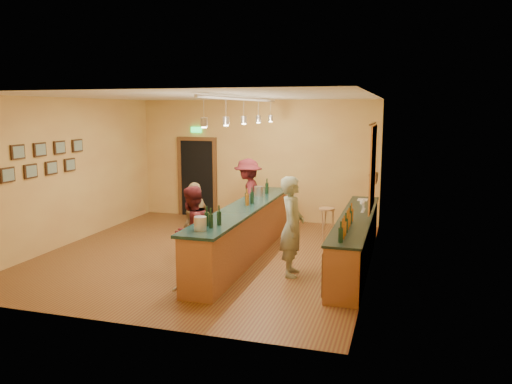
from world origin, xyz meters
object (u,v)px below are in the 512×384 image
(bartender, at_px, (292,226))
(back_counter, at_px, (355,240))
(customer_b, at_px, (196,222))
(bar_stool, at_px, (327,214))
(tasting_bar, at_px, (244,228))
(customer_a, at_px, (192,231))
(customer_c, at_px, (248,196))

(bartender, bearing_deg, back_counter, -55.10)
(customer_b, xyz_separation_m, bar_stool, (2.20, 2.34, -0.19))
(tasting_bar, relative_size, bar_stool, 6.88)
(tasting_bar, distance_m, bartender, 1.42)
(bar_stool, bearing_deg, tasting_bar, -126.69)
(back_counter, xyz_separation_m, bar_stool, (-0.80, 1.67, 0.11))
(back_counter, relative_size, tasting_bar, 0.89)
(tasting_bar, relative_size, bartender, 2.85)
(back_counter, xyz_separation_m, customer_a, (-2.73, -1.50, 0.32))
(customer_b, bearing_deg, tasting_bar, 122.95)
(customer_b, distance_m, customer_c, 2.51)
(customer_a, bearing_deg, tasting_bar, 172.64)
(customer_b, relative_size, bar_stool, 2.11)
(bartender, bearing_deg, bar_stool, -13.19)
(bartender, xyz_separation_m, customer_a, (-1.70, -0.54, -0.09))
(customer_a, xyz_separation_m, customer_b, (-0.28, 0.83, -0.03))
(tasting_bar, distance_m, customer_c, 2.09)
(bartender, relative_size, customer_c, 1.00)
(customer_c, bearing_deg, tasting_bar, 7.95)
(bar_stool, bearing_deg, customer_a, -121.28)
(tasting_bar, relative_size, customer_c, 2.84)
(customer_a, distance_m, customer_b, 0.87)
(tasting_bar, height_order, bartender, bartender)
(bartender, bearing_deg, customer_a, 99.36)
(customer_c, xyz_separation_m, bar_stool, (1.93, -0.14, -0.30))
(tasting_bar, bearing_deg, customer_c, 105.40)
(back_counter, xyz_separation_m, customer_b, (-3.00, -0.68, 0.30))
(customer_b, relative_size, customer_c, 0.87)
(tasting_bar, xyz_separation_m, bar_stool, (1.38, 1.85, -0.01))
(bartender, relative_size, customer_b, 1.14)
(tasting_bar, xyz_separation_m, customer_a, (-0.55, -1.32, 0.20))
(customer_c, bearing_deg, customer_a, -7.45)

